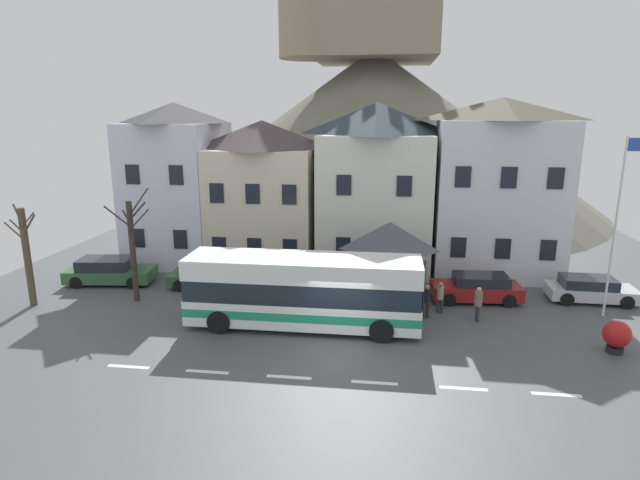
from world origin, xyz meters
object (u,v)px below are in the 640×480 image
object	(u,v)px
hilltop_castle	(373,125)
public_bench	(380,277)
pedestrian_00	(478,301)
flagpole	(618,217)
townhouse_02	(375,186)
pedestrian_01	(427,301)
bare_tree_01	(27,255)
bare_tree_00	(133,248)
transit_bus	(303,292)
pedestrian_02	(440,297)
parked_car_01	(477,288)
townhouse_01	(264,194)
harbour_buoy	(617,335)
bus_shelter	(390,237)
parked_car_02	(590,289)
parked_car_03	(209,275)
townhouse_03	(497,187)
townhouse_00	(178,182)
parked_car_00	(109,271)

from	to	relation	value
hilltop_castle	public_bench	xyz separation A→B (m)	(1.35, -24.12, -7.43)
pedestrian_00	public_bench	size ratio (longest dim) A/B	0.97
flagpole	townhouse_02	bearing A→B (deg)	146.44
pedestrian_00	flagpole	distance (m)	7.10
pedestrian_00	pedestrian_01	distance (m)	2.26
bare_tree_01	bare_tree_00	bearing A→B (deg)	15.09
pedestrian_01	transit_bus	bearing A→B (deg)	-163.12
pedestrian_00	pedestrian_01	world-z (taller)	pedestrian_00
hilltop_castle	transit_bus	world-z (taller)	hilltop_castle
townhouse_02	pedestrian_01	xyz separation A→B (m)	(2.63, -8.43, -4.04)
pedestrian_02	parked_car_01	bearing A→B (deg)	43.48
townhouse_01	harbour_buoy	xyz separation A→B (m)	(16.31, -10.21, -3.61)
flagpole	bus_shelter	bearing A→B (deg)	171.79
public_bench	parked_car_01	bearing A→B (deg)	-20.65
pedestrian_02	flagpole	world-z (taller)	flagpole
pedestrian_01	flagpole	xyz separation A→B (m)	(8.16, 1.28, 3.84)
parked_car_01	bare_tree_00	size ratio (longest dim) A/B	0.79
parked_car_02	parked_car_03	xyz separation A→B (m)	(-19.40, -0.26, 0.02)
townhouse_02	bare_tree_01	xyz separation A→B (m)	(-16.14, -9.26, -2.32)
pedestrian_00	parked_car_02	bearing A→B (deg)	29.15
transit_bus	parked_car_03	world-z (taller)	transit_bus
parked_car_01	pedestrian_00	world-z (taller)	pedestrian_00
flagpole	harbour_buoy	bearing A→B (deg)	-105.94
bare_tree_00	parked_car_03	bearing A→B (deg)	41.54
parked_car_02	pedestrian_00	distance (m)	6.78
townhouse_03	flagpole	xyz separation A→B (m)	(3.91, -6.55, -0.32)
townhouse_02	transit_bus	world-z (taller)	townhouse_02
parked_car_01	pedestrian_01	bearing A→B (deg)	40.38
flagpole	parked_car_03	bearing A→B (deg)	175.00
bus_shelter	parked_car_03	distance (m)	9.82
bus_shelter	parked_car_02	bearing A→B (deg)	3.10
bare_tree_00	bus_shelter	bearing A→B (deg)	10.37
public_bench	flagpole	world-z (taller)	flagpole
townhouse_00	flagpole	size ratio (longest dim) A/B	1.19
pedestrian_01	townhouse_01	bearing A→B (deg)	140.64
parked_car_02	bus_shelter	bearing A→B (deg)	-175.48
bus_shelter	harbour_buoy	size ratio (longest dim) A/B	2.98
parked_car_02	flagpole	bearing A→B (deg)	-88.68
townhouse_02	bus_shelter	bearing A→B (deg)	-81.07
pedestrian_02	flagpole	size ratio (longest dim) A/B	0.18
townhouse_02	parked_car_02	xyz separation A→B (m)	(10.79, -5.20, -4.23)
parked_car_00	pedestrian_00	bearing A→B (deg)	-15.41
bus_shelter	harbour_buoy	bearing A→B (deg)	-31.21
bare_tree_00	pedestrian_00	bearing A→B (deg)	-1.75
bare_tree_00	bare_tree_01	world-z (taller)	bare_tree_00
townhouse_01	hilltop_castle	size ratio (longest dim) A/B	0.20
townhouse_00	parked_car_00	distance (m)	7.20
transit_bus	pedestrian_00	bearing A→B (deg)	11.83
townhouse_03	parked_car_03	size ratio (longest dim) A/B	2.40
pedestrian_01	pedestrian_02	distance (m)	0.99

